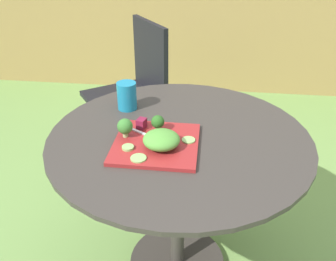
# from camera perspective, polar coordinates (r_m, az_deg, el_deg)

# --- Properties ---
(bamboo_fence) EXTENTS (8.00, 0.08, 1.44)m
(bamboo_fence) POSITION_cam_1_polar(r_m,az_deg,el_deg) (3.36, 5.45, 18.10)
(bamboo_fence) COLOR #9E7F47
(bamboo_fence) RESTS_ON ground_plane
(patio_table) EXTENTS (0.98, 0.98, 0.72)m
(patio_table) POSITION_cam_1_polar(r_m,az_deg,el_deg) (1.48, 1.67, -8.51)
(patio_table) COLOR #38332D
(patio_table) RESTS_ON ground_plane
(patio_chair) EXTENTS (0.62, 0.62, 0.90)m
(patio_chair) POSITION_cam_1_polar(r_m,az_deg,el_deg) (2.33, -5.19, 7.62)
(patio_chair) COLOR black
(patio_chair) RESTS_ON ground_plane
(salad_plate) EXTENTS (0.30, 0.30, 0.01)m
(salad_plate) POSITION_cam_1_polar(r_m,az_deg,el_deg) (1.28, -1.92, -2.09)
(salad_plate) COLOR maroon
(salad_plate) RESTS_ON patio_table
(drinking_glass) EXTENTS (0.08, 0.08, 0.12)m
(drinking_glass) POSITION_cam_1_polar(r_m,az_deg,el_deg) (1.53, -6.55, 5.28)
(drinking_glass) COLOR teal
(drinking_glass) RESTS_ON patio_table
(fork) EXTENTS (0.14, 0.09, 0.00)m
(fork) POSITION_cam_1_polar(r_m,az_deg,el_deg) (1.31, -3.20, -0.80)
(fork) COLOR silver
(fork) RESTS_ON salad_plate
(lettuce_mound) EXTENTS (0.13, 0.13, 0.06)m
(lettuce_mound) POSITION_cam_1_polar(r_m,az_deg,el_deg) (1.23, -1.05, -1.47)
(lettuce_mound) COLOR #519338
(lettuce_mound) RESTS_ON salad_plate
(broccoli_floret_0) EXTENTS (0.06, 0.06, 0.07)m
(broccoli_floret_0) POSITION_cam_1_polar(r_m,az_deg,el_deg) (1.30, -6.85, 0.62)
(broccoli_floret_0) COLOR #99B770
(broccoli_floret_0) RESTS_ON salad_plate
(broccoli_floret_1) EXTENTS (0.05, 0.05, 0.06)m
(broccoli_floret_1) POSITION_cam_1_polar(r_m,az_deg,el_deg) (1.33, -1.62, 1.43)
(broccoli_floret_1) COLOR #99B770
(broccoli_floret_1) RESTS_ON salad_plate
(cucumber_slice_0) EXTENTS (0.05, 0.05, 0.01)m
(cucumber_slice_0) POSITION_cam_1_polar(r_m,az_deg,el_deg) (1.28, 3.28, -1.51)
(cucumber_slice_0) COLOR #8EB766
(cucumber_slice_0) RESTS_ON salad_plate
(cucumber_slice_1) EXTENTS (0.04, 0.04, 0.01)m
(cucumber_slice_1) POSITION_cam_1_polar(r_m,az_deg,el_deg) (1.24, -6.39, -2.69)
(cucumber_slice_1) COLOR #8EB766
(cucumber_slice_1) RESTS_ON salad_plate
(cucumber_slice_2) EXTENTS (0.05, 0.05, 0.01)m
(cucumber_slice_2) POSITION_cam_1_polar(r_m,az_deg,el_deg) (1.19, -4.73, -4.41)
(cucumber_slice_2) COLOR #8EB766
(cucumber_slice_2) RESTS_ON salad_plate
(beet_chunk_0) EXTENTS (0.04, 0.04, 0.04)m
(beet_chunk_0) POSITION_cam_1_polar(r_m,az_deg,el_deg) (1.36, -4.23, 1.12)
(beet_chunk_0) COLOR maroon
(beet_chunk_0) RESTS_ON salad_plate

